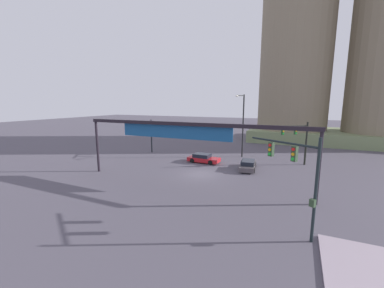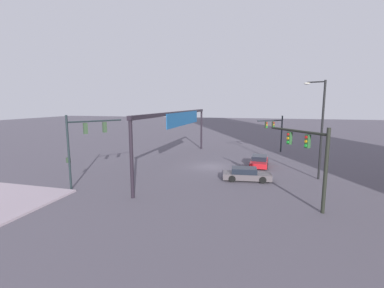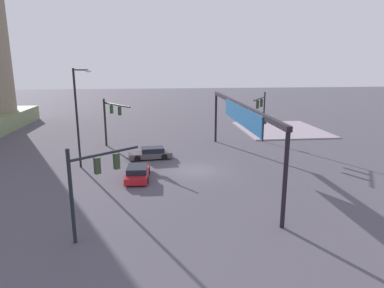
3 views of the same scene
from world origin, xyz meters
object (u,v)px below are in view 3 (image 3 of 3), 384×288
traffic_signal_near_corner (111,115)px  sedan_car_approaching (137,173)px  traffic_signal_cross_street (262,110)px  sedan_car_waiting_far (151,153)px  traffic_signal_opposite_side (91,176)px  streetlamp_curved_arm (78,113)px

traffic_signal_near_corner → sedan_car_approaching: (-11.66, -3.53, -3.34)m
traffic_signal_cross_street → sedan_car_waiting_far: 15.05m
traffic_signal_opposite_side → traffic_signal_cross_street: size_ratio=0.86×
traffic_signal_cross_street → sedan_car_approaching: bearing=-18.7°
streetlamp_curved_arm → sedan_car_approaching: bearing=-10.6°
sedan_car_approaching → traffic_signal_near_corner: bearing=18.7°
streetlamp_curved_arm → sedan_car_waiting_far: streetlamp_curved_arm is taller
traffic_signal_opposite_side → traffic_signal_cross_street: bearing=13.5°
traffic_signal_cross_street → sedan_car_approaching: size_ratio=1.43×
traffic_signal_opposite_side → sedan_car_waiting_far: size_ratio=1.17×
traffic_signal_near_corner → traffic_signal_opposite_side: 21.35m
traffic_signal_near_corner → sedan_car_waiting_far: (-5.31, -4.61, -3.35)m
traffic_signal_cross_street → sedan_car_waiting_far: bearing=-35.6°
traffic_signal_opposite_side → sedan_car_approaching: (9.63, -2.00, -3.05)m
sedan_car_approaching → sedan_car_waiting_far: same height
traffic_signal_near_corner → sedan_car_waiting_far: bearing=5.1°
sedan_car_waiting_far → streetlamp_curved_arm: bearing=12.8°
sedan_car_approaching → streetlamp_curved_arm: bearing=55.3°
sedan_car_waiting_far → traffic_signal_near_corner: bearing=-55.5°
traffic_signal_near_corner → streetlamp_curved_arm: size_ratio=0.61×
traffic_signal_opposite_side → sedan_car_waiting_far: bearing=40.2°
traffic_signal_cross_street → sedan_car_approaching: traffic_signal_cross_street is taller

